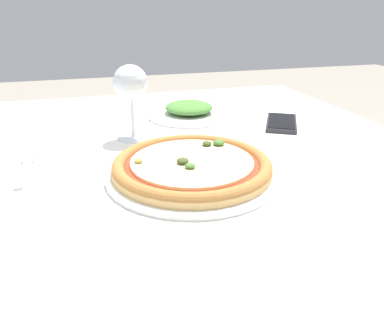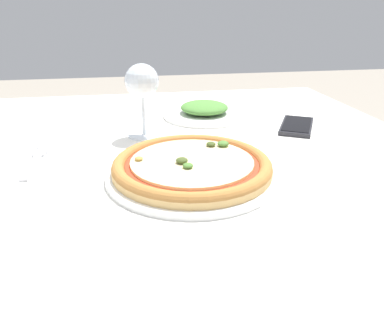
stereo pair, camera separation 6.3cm
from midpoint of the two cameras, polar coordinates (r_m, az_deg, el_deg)
dining_table at (r=0.81m, az=-10.91°, el=-4.26°), size 1.22×1.02×0.73m
pizza_plate at (r=0.64m, az=-2.84°, el=-1.13°), size 0.29×0.29×0.04m
fork at (r=0.75m, az=-26.23°, el=-1.03°), size 0.03×0.17×0.00m
wine_glass_far_left at (r=0.81m, az=-11.59°, el=11.03°), size 0.07×0.07×0.16m
cell_phone at (r=0.94m, az=11.62°, el=5.56°), size 0.13×0.16×0.01m
side_plate at (r=0.98m, az=-2.31°, el=7.44°), size 0.21×0.21×0.04m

